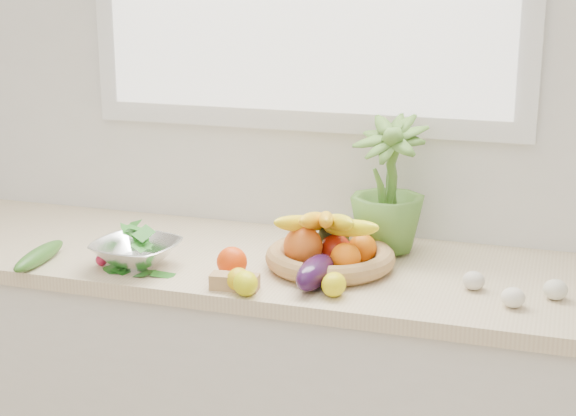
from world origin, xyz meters
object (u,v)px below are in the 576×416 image
(eggplant, at_px, (315,272))
(fruit_basket, at_px, (329,249))
(colander_with_spinach, at_px, (136,246))
(cucumber, at_px, (39,256))
(potted_herb, at_px, (388,184))
(apple, at_px, (336,250))

(eggplant, relative_size, fruit_basket, 0.45)
(eggplant, height_order, fruit_basket, fruit_basket)
(fruit_basket, distance_m, colander_with_spinach, 0.50)
(cucumber, bearing_deg, potted_herb, 23.95)
(potted_herb, bearing_deg, apple, -126.06)
(apple, height_order, colander_with_spinach, colander_with_spinach)
(fruit_basket, bearing_deg, potted_herb, 56.44)
(potted_herb, xyz_separation_m, fruit_basket, (-0.12, -0.17, -0.14))
(apple, distance_m, cucumber, 0.78)
(cucumber, relative_size, colander_with_spinach, 1.02)
(fruit_basket, height_order, colander_with_spinach, fruit_basket)
(apple, distance_m, potted_herb, 0.24)
(apple, distance_m, eggplant, 0.17)
(cucumber, bearing_deg, apple, 17.38)
(eggplant, relative_size, potted_herb, 0.51)
(potted_herb, height_order, colander_with_spinach, potted_herb)
(apple, height_order, eggplant, apple)
(colander_with_spinach, bearing_deg, cucumber, -167.62)
(cucumber, bearing_deg, eggplant, 4.57)
(cucumber, distance_m, colander_with_spinach, 0.27)
(potted_herb, bearing_deg, cucumber, -156.05)
(potted_herb, bearing_deg, fruit_basket, -123.56)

